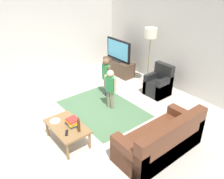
# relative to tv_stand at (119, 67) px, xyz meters

# --- Properties ---
(ground) EXTENTS (7.80, 7.80, 0.00)m
(ground) POSITION_rel_tv_stand_xyz_m (1.76, -2.30, -0.24)
(ground) COLOR beige
(wall_back) EXTENTS (6.00, 0.12, 2.70)m
(wall_back) POSITION_rel_tv_stand_xyz_m (1.76, 0.70, 1.11)
(wall_back) COLOR silver
(wall_back) RESTS_ON ground
(wall_left) EXTENTS (0.12, 6.00, 2.70)m
(wall_left) POSITION_rel_tv_stand_xyz_m (-1.24, -2.30, 1.11)
(wall_left) COLOR silver
(wall_left) RESTS_ON ground
(area_rug) EXTENTS (2.20, 1.60, 0.01)m
(area_rug) POSITION_rel_tv_stand_xyz_m (1.49, -1.80, -0.24)
(area_rug) COLOR #4C724C
(area_rug) RESTS_ON ground
(tv_stand) EXTENTS (1.20, 0.44, 0.50)m
(tv_stand) POSITION_rel_tv_stand_xyz_m (0.00, 0.00, 0.00)
(tv_stand) COLOR #4C3828
(tv_stand) RESTS_ON ground
(tv) EXTENTS (1.10, 0.28, 0.71)m
(tv) POSITION_rel_tv_stand_xyz_m (-0.00, -0.02, 0.60)
(tv) COLOR black
(tv) RESTS_ON tv_stand
(couch) EXTENTS (0.80, 1.80, 0.86)m
(couch) POSITION_rel_tv_stand_xyz_m (3.52, -1.87, 0.05)
(couch) COLOR brown
(couch) RESTS_ON ground
(armchair) EXTENTS (0.60, 0.60, 0.90)m
(armchair) POSITION_rel_tv_stand_xyz_m (1.86, -0.04, 0.05)
(armchair) COLOR black
(armchair) RESTS_ON ground
(floor_lamp) EXTENTS (0.36, 0.36, 1.78)m
(floor_lamp) POSITION_rel_tv_stand_xyz_m (1.21, 0.15, 1.30)
(floor_lamp) COLOR #262626
(floor_lamp) RESTS_ON ground
(child_near_tv) EXTENTS (0.38, 0.18, 1.15)m
(child_near_tv) POSITION_rel_tv_stand_xyz_m (1.01, -1.30, 0.44)
(child_near_tv) COLOR #4C4C59
(child_near_tv) RESTS_ON ground
(child_center) EXTENTS (0.35, 0.18, 1.07)m
(child_center) POSITION_rel_tv_stand_xyz_m (1.57, -1.60, 0.40)
(child_center) COLOR gray
(child_center) RESTS_ON ground
(coffee_table) EXTENTS (1.00, 0.60, 0.42)m
(coffee_table) POSITION_rel_tv_stand_xyz_m (2.07, -3.13, 0.13)
(coffee_table) COLOR olive
(coffee_table) RESTS_ON ground
(book_stack) EXTENTS (0.29, 0.25, 0.13)m
(book_stack) POSITION_rel_tv_stand_xyz_m (2.12, -3.02, 0.24)
(book_stack) COLOR #334CA5
(book_stack) RESTS_ON coffee_table
(bottle) EXTENTS (0.06, 0.06, 0.32)m
(bottle) POSITION_rel_tv_stand_xyz_m (2.39, -3.03, 0.31)
(bottle) COLOR #4C3319
(bottle) RESTS_ON coffee_table
(tv_remote) EXTENTS (0.17, 0.13, 0.02)m
(tv_remote) POSITION_rel_tv_stand_xyz_m (2.29, -3.25, 0.19)
(tv_remote) COLOR black
(tv_remote) RESTS_ON coffee_table
(plate) EXTENTS (0.22, 0.22, 0.02)m
(plate) POSITION_rel_tv_stand_xyz_m (1.79, -3.25, 0.18)
(plate) COLOR white
(plate) RESTS_ON coffee_table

